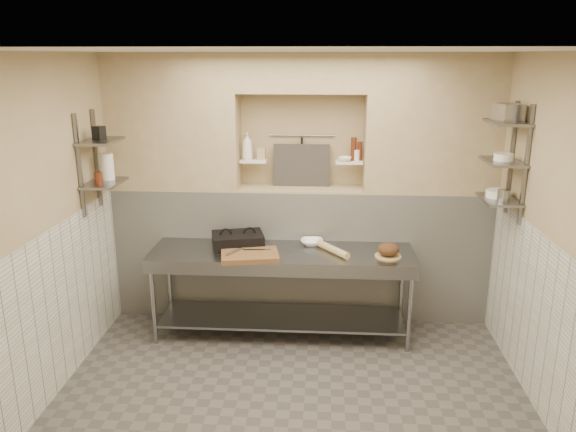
# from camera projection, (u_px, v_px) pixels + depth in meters

# --- Properties ---
(floor) EXTENTS (4.00, 3.90, 0.10)m
(floor) POSITION_uv_depth(u_px,v_px,m) (291.00, 408.00, 4.66)
(floor) COLOR #544F4B
(floor) RESTS_ON ground
(ceiling) EXTENTS (4.00, 3.90, 0.10)m
(ceiling) POSITION_uv_depth(u_px,v_px,m) (291.00, 43.00, 3.86)
(ceiling) COLOR silver
(ceiling) RESTS_ON ground
(wall_left) EXTENTS (0.10, 3.90, 2.80)m
(wall_left) POSITION_uv_depth(u_px,v_px,m) (30.00, 237.00, 4.39)
(wall_left) COLOR tan
(wall_left) RESTS_ON ground
(wall_right) EXTENTS (0.10, 3.90, 2.80)m
(wall_right) POSITION_uv_depth(u_px,v_px,m) (569.00, 248.00, 4.13)
(wall_right) COLOR tan
(wall_right) RESTS_ON ground
(wall_back) EXTENTS (4.00, 0.10, 2.80)m
(wall_back) POSITION_uv_depth(u_px,v_px,m) (302.00, 184.00, 6.17)
(wall_back) COLOR tan
(wall_back) RESTS_ON ground
(wall_front) EXTENTS (4.00, 0.10, 2.80)m
(wall_front) POSITION_uv_depth(u_px,v_px,m) (262.00, 397.00, 2.34)
(wall_front) COLOR tan
(wall_front) RESTS_ON ground
(backwall_lower) EXTENTS (4.00, 0.40, 1.40)m
(backwall_lower) POSITION_uv_depth(u_px,v_px,m) (300.00, 252.00, 6.13)
(backwall_lower) COLOR silver
(backwall_lower) RESTS_ON floor
(alcove_sill) EXTENTS (1.30, 0.40, 0.02)m
(alcove_sill) POSITION_uv_depth(u_px,v_px,m) (301.00, 189.00, 5.93)
(alcove_sill) COLOR tan
(alcove_sill) RESTS_ON backwall_lower
(backwall_pillar_left) EXTENTS (1.35, 0.40, 1.40)m
(backwall_pillar_left) POSITION_uv_depth(u_px,v_px,m) (174.00, 122.00, 5.82)
(backwall_pillar_left) COLOR tan
(backwall_pillar_left) RESTS_ON backwall_lower
(backwall_pillar_right) EXTENTS (1.35, 0.40, 1.40)m
(backwall_pillar_right) POSITION_uv_depth(u_px,v_px,m) (432.00, 124.00, 5.66)
(backwall_pillar_right) COLOR tan
(backwall_pillar_right) RESTS_ON backwall_lower
(backwall_header) EXTENTS (1.30, 0.40, 0.40)m
(backwall_header) POSITION_uv_depth(u_px,v_px,m) (302.00, 73.00, 5.60)
(backwall_header) COLOR tan
(backwall_header) RESTS_ON backwall_lower
(wainscot_left) EXTENTS (0.02, 3.90, 1.40)m
(wainscot_left) POSITION_uv_depth(u_px,v_px,m) (48.00, 319.00, 4.58)
(wainscot_left) COLOR silver
(wainscot_left) RESTS_ON floor
(wainscot_right) EXTENTS (0.02, 3.90, 1.40)m
(wainscot_right) POSITION_uv_depth(u_px,v_px,m) (548.00, 334.00, 4.33)
(wainscot_right) COLOR silver
(wainscot_right) RESTS_ON floor
(alcove_shelf_left) EXTENTS (0.28, 0.16, 0.02)m
(alcove_shelf_left) POSITION_uv_depth(u_px,v_px,m) (254.00, 161.00, 5.88)
(alcove_shelf_left) COLOR white
(alcove_shelf_left) RESTS_ON backwall_lower
(alcove_shelf_right) EXTENTS (0.28, 0.16, 0.02)m
(alcove_shelf_right) POSITION_uv_depth(u_px,v_px,m) (349.00, 162.00, 5.82)
(alcove_shelf_right) COLOR white
(alcove_shelf_right) RESTS_ON backwall_lower
(utensil_rail) EXTENTS (0.70, 0.02, 0.02)m
(utensil_rail) POSITION_uv_depth(u_px,v_px,m) (302.00, 135.00, 5.95)
(utensil_rail) COLOR gray
(utensil_rail) RESTS_ON wall_back
(hanging_steel) EXTENTS (0.02, 0.02, 0.30)m
(hanging_steel) POSITION_uv_depth(u_px,v_px,m) (302.00, 152.00, 5.97)
(hanging_steel) COLOR black
(hanging_steel) RESTS_ON utensil_rail
(splash_panel) EXTENTS (0.60, 0.08, 0.45)m
(splash_panel) POSITION_uv_depth(u_px,v_px,m) (301.00, 165.00, 5.96)
(splash_panel) COLOR #383330
(splash_panel) RESTS_ON alcove_sill
(shelf_rail_left_a) EXTENTS (0.03, 0.03, 0.95)m
(shelf_rail_left_a) POSITION_uv_depth(u_px,v_px,m) (97.00, 158.00, 5.47)
(shelf_rail_left_a) COLOR slate
(shelf_rail_left_a) RESTS_ON wall_left
(shelf_rail_left_b) EXTENTS (0.03, 0.03, 0.95)m
(shelf_rail_left_b) POSITION_uv_depth(u_px,v_px,m) (80.00, 166.00, 5.08)
(shelf_rail_left_b) COLOR slate
(shelf_rail_left_b) RESTS_ON wall_left
(wall_shelf_left_lower) EXTENTS (0.30, 0.50, 0.02)m
(wall_shelf_left_lower) POSITION_uv_depth(u_px,v_px,m) (104.00, 183.00, 5.32)
(wall_shelf_left_lower) COLOR slate
(wall_shelf_left_lower) RESTS_ON wall_left
(wall_shelf_left_upper) EXTENTS (0.30, 0.50, 0.03)m
(wall_shelf_left_upper) POSITION_uv_depth(u_px,v_px,m) (101.00, 141.00, 5.21)
(wall_shelf_left_upper) COLOR slate
(wall_shelf_left_upper) RESTS_ON wall_left
(shelf_rail_right_a) EXTENTS (0.03, 0.03, 1.05)m
(shelf_rail_right_a) POSITION_uv_depth(u_px,v_px,m) (511.00, 158.00, 5.21)
(shelf_rail_right_a) COLOR slate
(shelf_rail_right_a) RESTS_ON wall_right
(shelf_rail_right_b) EXTENTS (0.03, 0.03, 1.05)m
(shelf_rail_right_b) POSITION_uv_depth(u_px,v_px,m) (526.00, 166.00, 4.82)
(shelf_rail_right_b) COLOR slate
(shelf_rail_right_b) RESTS_ON wall_right
(wall_shelf_right_lower) EXTENTS (0.30, 0.50, 0.02)m
(wall_shelf_right_lower) POSITION_uv_depth(u_px,v_px,m) (499.00, 199.00, 5.12)
(wall_shelf_right_lower) COLOR slate
(wall_shelf_right_lower) RESTS_ON wall_right
(wall_shelf_right_mid) EXTENTS (0.30, 0.50, 0.02)m
(wall_shelf_right_mid) POSITION_uv_depth(u_px,v_px,m) (503.00, 162.00, 5.02)
(wall_shelf_right_mid) COLOR slate
(wall_shelf_right_mid) RESTS_ON wall_right
(wall_shelf_right_upper) EXTENTS (0.30, 0.50, 0.03)m
(wall_shelf_right_upper) POSITION_uv_depth(u_px,v_px,m) (507.00, 122.00, 4.93)
(wall_shelf_right_upper) COLOR slate
(wall_shelf_right_upper) RESTS_ON wall_right
(prep_table) EXTENTS (2.60, 0.70, 0.90)m
(prep_table) POSITION_uv_depth(u_px,v_px,m) (282.00, 276.00, 5.61)
(prep_table) COLOR gray
(prep_table) RESTS_ON floor
(panini_press) EXTENTS (0.58, 0.48, 0.14)m
(panini_press) POSITION_uv_depth(u_px,v_px,m) (238.00, 240.00, 5.67)
(panini_press) COLOR black
(panini_press) RESTS_ON prep_table
(cutting_board) EXTENTS (0.60, 0.47, 0.05)m
(cutting_board) POSITION_uv_depth(u_px,v_px,m) (250.00, 255.00, 5.37)
(cutting_board) COLOR brown
(cutting_board) RESTS_ON prep_table
(knife_blade) EXTENTS (0.27, 0.05, 0.01)m
(knife_blade) POSITION_uv_depth(u_px,v_px,m) (257.00, 250.00, 5.45)
(knife_blade) COLOR gray
(knife_blade) RESTS_ON cutting_board
(tongs) EXTENTS (0.15, 0.24, 0.02)m
(tongs) POSITION_uv_depth(u_px,v_px,m) (235.00, 252.00, 5.37)
(tongs) COLOR gray
(tongs) RESTS_ON cutting_board
(mixing_bowl) EXTENTS (0.24, 0.24, 0.06)m
(mixing_bowl) POSITION_uv_depth(u_px,v_px,m) (312.00, 242.00, 5.73)
(mixing_bowl) COLOR white
(mixing_bowl) RESTS_ON prep_table
(rolling_pin) EXTENTS (0.33, 0.42, 0.07)m
(rolling_pin) POSITION_uv_depth(u_px,v_px,m) (333.00, 249.00, 5.50)
(rolling_pin) COLOR tan
(rolling_pin) RESTS_ON prep_table
(bread_board) EXTENTS (0.25, 0.25, 0.01)m
(bread_board) POSITION_uv_depth(u_px,v_px,m) (388.00, 256.00, 5.40)
(bread_board) COLOR tan
(bread_board) RESTS_ON prep_table
(bread_loaf) EXTENTS (0.21, 0.21, 0.12)m
(bread_loaf) POSITION_uv_depth(u_px,v_px,m) (388.00, 249.00, 5.38)
(bread_loaf) COLOR #4C2D19
(bread_loaf) RESTS_ON bread_board
(bottle_soap) EXTENTS (0.13, 0.13, 0.28)m
(bottle_soap) POSITION_uv_depth(u_px,v_px,m) (247.00, 146.00, 5.84)
(bottle_soap) COLOR white
(bottle_soap) RESTS_ON alcove_shelf_left
(jar_alcove) EXTENTS (0.08, 0.08, 0.13)m
(jar_alcove) POSITION_uv_depth(u_px,v_px,m) (261.00, 154.00, 5.87)
(jar_alcove) COLOR tan
(jar_alcove) RESTS_ON alcove_shelf_left
(bowl_alcove) EXTENTS (0.18, 0.18, 0.04)m
(bowl_alcove) POSITION_uv_depth(u_px,v_px,m) (345.00, 159.00, 5.79)
(bowl_alcove) COLOR white
(bowl_alcove) RESTS_ON alcove_shelf_right
(condiment_a) EXTENTS (0.05, 0.05, 0.19)m
(condiment_a) POSITION_uv_depth(u_px,v_px,m) (360.00, 151.00, 5.82)
(condiment_a) COLOR #4F1E0F
(condiment_a) RESTS_ON alcove_shelf_right
(condiment_b) EXTENTS (0.06, 0.06, 0.24)m
(condiment_b) POSITION_uv_depth(u_px,v_px,m) (354.00, 149.00, 5.82)
(condiment_b) COLOR #4F1E0F
(condiment_b) RESTS_ON alcove_shelf_right
(condiment_c) EXTENTS (0.07, 0.07, 0.11)m
(condiment_c) POSITION_uv_depth(u_px,v_px,m) (357.00, 155.00, 5.83)
(condiment_c) COLOR white
(condiment_c) RESTS_ON alcove_shelf_right
(jug_left) EXTENTS (0.13, 0.13, 0.25)m
(jug_left) POSITION_uv_depth(u_px,v_px,m) (107.00, 167.00, 5.38)
(jug_left) COLOR white
(jug_left) RESTS_ON wall_shelf_left_lower
(jar_left) EXTENTS (0.08, 0.08, 0.12)m
(jar_left) POSITION_uv_depth(u_px,v_px,m) (99.00, 179.00, 5.18)
(jar_left) COLOR #4F1E0F
(jar_left) RESTS_ON wall_shelf_left_lower
(box_left_upper) EXTENTS (0.12, 0.12, 0.13)m
(box_left_upper) POSITION_uv_depth(u_px,v_px,m) (99.00, 133.00, 5.18)
(box_left_upper) COLOR black
(box_left_upper) RESTS_ON wall_shelf_left_upper
(bowl_right) EXTENTS (0.22, 0.22, 0.07)m
(bowl_right) POSITION_uv_depth(u_px,v_px,m) (498.00, 194.00, 5.15)
(bowl_right) COLOR white
(bowl_right) RESTS_ON wall_shelf_right_lower
(canister_right) EXTENTS (0.11, 0.11, 0.11)m
(canister_right) POSITION_uv_depth(u_px,v_px,m) (503.00, 196.00, 4.99)
(canister_right) COLOR gray
(canister_right) RESTS_ON wall_shelf_right_lower
(bowl_right_mid) EXTENTS (0.17, 0.17, 0.06)m
(bowl_right_mid) POSITION_uv_depth(u_px,v_px,m) (504.00, 157.00, 5.01)
(bowl_right_mid) COLOR white
(bowl_right_mid) RESTS_ON wall_shelf_right_mid
(basket_right) EXTENTS (0.24, 0.28, 0.15)m
(basket_right) POSITION_uv_depth(u_px,v_px,m) (508.00, 112.00, 4.91)
(basket_right) COLOR gray
(basket_right) RESTS_ON wall_shelf_right_upper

